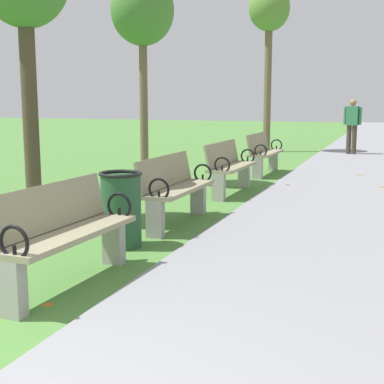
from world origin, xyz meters
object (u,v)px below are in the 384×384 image
object	(u,v)px
park_bench_3	(175,188)
park_bench_4	(230,166)
tree_3	(269,15)
pedestrian_walking	(352,123)
park_bench_5	(264,152)
trash_bin	(121,209)
tree_2	(142,14)
park_bench_2	(64,232)

from	to	relation	value
park_bench_3	park_bench_4	world-z (taller)	same
tree_3	pedestrian_walking	distance (m)	4.12
park_bench_4	park_bench_5	bearing A→B (deg)	90.00
pedestrian_walking	park_bench_3	bearing A→B (deg)	-97.96
park_bench_3	trash_bin	xyz separation A→B (m)	(-0.15, -1.23, -0.06)
park_bench_5	tree_3	world-z (taller)	tree_3
tree_2	tree_3	xyz separation A→B (m)	(0.73, 7.49, 0.96)
tree_3	park_bench_2	bearing A→B (deg)	-85.17
tree_2	trash_bin	world-z (taller)	tree_2
park_bench_5	trash_bin	size ratio (longest dim) A/B	1.91
park_bench_2	pedestrian_walking	size ratio (longest dim) A/B	1.00
park_bench_5	pedestrian_walking	xyz separation A→B (m)	(1.47, 5.28, 0.44)
park_bench_3	park_bench_5	world-z (taller)	same
park_bench_3	tree_2	size ratio (longest dim) A/B	0.41
tree_2	trash_bin	size ratio (longest dim) A/B	4.64
trash_bin	pedestrian_walking	bearing A→B (deg)	82.16
park_bench_3	tree_3	world-z (taller)	tree_3
park_bench_4	tree_3	world-z (taller)	tree_3
park_bench_2	park_bench_3	bearing A→B (deg)	90.00
tree_2	pedestrian_walking	world-z (taller)	tree_2
park_bench_2	park_bench_3	size ratio (longest dim) A/B	1.01
park_bench_3	pedestrian_walking	distance (m)	10.61
park_bench_3	tree_2	world-z (taller)	tree_2
tree_2	tree_3	bearing A→B (deg)	84.42
park_bench_2	trash_bin	bearing A→B (deg)	96.19
park_bench_2	trash_bin	xyz separation A→B (m)	(-0.15, 1.36, -0.06)
tree_3	park_bench_3	bearing A→B (deg)	-83.98
tree_2	park_bench_4	bearing A→B (deg)	-14.48
park_bench_4	tree_3	xyz separation A→B (m)	(-1.11, 7.96, 3.66)
park_bench_3	tree_3	bearing A→B (deg)	96.02
tree_3	pedestrian_walking	bearing A→B (deg)	-0.07
park_bench_4	park_bench_5	size ratio (longest dim) A/B	1.00
tree_2	trash_bin	distance (m)	5.34
park_bench_4	pedestrian_walking	bearing A→B (deg)	79.54
park_bench_2	tree_2	bearing A→B (deg)	108.15
park_bench_4	park_bench_5	distance (m)	2.68
tree_2	park_bench_5	bearing A→B (deg)	50.12
park_bench_5	trash_bin	world-z (taller)	park_bench_5
trash_bin	park_bench_2	bearing A→B (deg)	-83.81
park_bench_4	trash_bin	bearing A→B (deg)	-92.23
park_bench_3	park_bench_2	bearing A→B (deg)	-90.00
park_bench_5	park_bench_3	bearing A→B (deg)	-90.00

